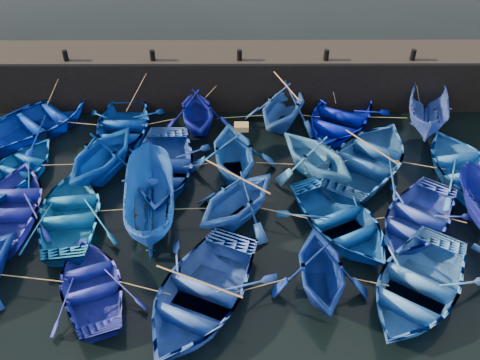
{
  "coord_description": "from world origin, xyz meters",
  "views": [
    {
      "loc": [
        -0.07,
        -12.99,
        14.04
      ],
      "look_at": [
        0.0,
        3.2,
        0.7
      ],
      "focal_mm": 40.0,
      "sensor_mm": 36.0,
      "label": 1
    }
  ],
  "objects_px": {
    "boat_13": "(11,205)",
    "wooden_crate": "(241,127)",
    "boat_8": "(162,167)",
    "boat_0": "(39,121)"
  },
  "relations": [
    {
      "from": "boat_0",
      "to": "boat_13",
      "type": "distance_m",
      "value": 5.75
    },
    {
      "from": "boat_8",
      "to": "wooden_crate",
      "type": "height_order",
      "value": "wooden_crate"
    },
    {
      "from": "boat_13",
      "to": "wooden_crate",
      "type": "bearing_deg",
      "value": -166.51
    },
    {
      "from": "wooden_crate",
      "to": "boat_13",
      "type": "bearing_deg",
      "value": -163.46
    },
    {
      "from": "boat_8",
      "to": "wooden_crate",
      "type": "xyz_separation_m",
      "value": [
        3.26,
        0.29,
        1.75
      ]
    },
    {
      "from": "boat_0",
      "to": "wooden_crate",
      "type": "xyz_separation_m",
      "value": [
        9.28,
        -3.14,
        1.73
      ]
    },
    {
      "from": "boat_8",
      "to": "boat_0",
      "type": "bearing_deg",
      "value": 150.18
    },
    {
      "from": "boat_8",
      "to": "boat_13",
      "type": "bearing_deg",
      "value": -157.23
    },
    {
      "from": "boat_8",
      "to": "wooden_crate",
      "type": "relative_size",
      "value": 9.63
    },
    {
      "from": "boat_0",
      "to": "boat_8",
      "type": "relative_size",
      "value": 1.04
    }
  ]
}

